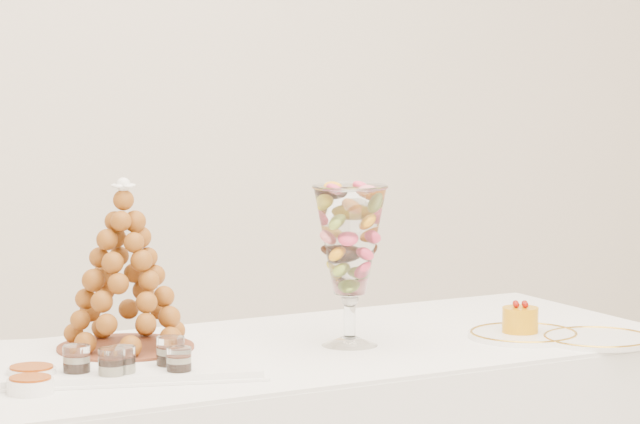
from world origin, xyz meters
TOP-DOWN VIEW (x-y plane):
  - lace_tray at (-0.39, 0.38)m, footprint 0.64×0.54m
  - macaron_vase at (0.13, 0.35)m, footprint 0.16×0.16m
  - cake_plate at (0.52, 0.26)m, footprint 0.25×0.25m
  - spare_plate at (0.64, 0.15)m, footprint 0.25×0.25m
  - verrine_a at (-0.50, 0.26)m, footprint 0.06×0.06m
  - verrine_b at (-0.43, 0.21)m, footprint 0.07×0.07m
  - verrine_c at (-0.32, 0.24)m, footprint 0.06×0.06m
  - verrine_d at (-0.45, 0.21)m, footprint 0.06×0.06m
  - verrine_e at (-0.32, 0.18)m, footprint 0.06×0.06m
  - ramekin_back at (-0.59, 0.28)m, footprint 0.09×0.09m
  - ramekin_front at (-0.61, 0.20)m, footprint 0.09×0.09m
  - croquembouche at (-0.35, 0.43)m, footprint 0.29×0.29m
  - mousse_cake at (0.51, 0.27)m, footprint 0.08×0.08m

SIDE VIEW (x-z plane):
  - spare_plate at x=0.64m, z-range 0.69..0.70m
  - cake_plate at x=0.52m, z-range 0.69..0.70m
  - lace_tray at x=-0.39m, z-range 0.69..0.70m
  - ramekin_front at x=-0.61m, z-range 0.69..0.71m
  - ramekin_back at x=-0.59m, z-range 0.69..0.72m
  - verrine_e at x=-0.32m, z-range 0.69..0.75m
  - verrine_b at x=-0.43m, z-range 0.69..0.76m
  - verrine_d at x=-0.45m, z-range 0.69..0.76m
  - verrine_a at x=-0.50m, z-range 0.69..0.76m
  - verrine_c at x=-0.32m, z-range 0.69..0.76m
  - mousse_cake at x=0.51m, z-range 0.69..0.76m
  - croquembouche at x=-0.35m, z-range 0.70..1.06m
  - macaron_vase at x=0.13m, z-range 0.74..1.08m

